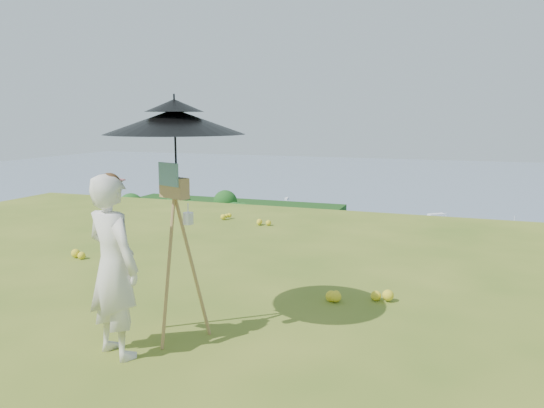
% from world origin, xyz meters
% --- Properties ---
extents(ground, '(14.00, 14.00, 0.00)m').
position_xyz_m(ground, '(0.00, 0.00, 0.00)').
color(ground, '#4F6C1F').
rests_on(ground, ground).
extents(shoreline_tier, '(170.00, 28.00, 8.00)m').
position_xyz_m(shoreline_tier, '(0.00, 75.00, -36.00)').
color(shoreline_tier, '#696054').
rests_on(shoreline_tier, bay_water).
extents(bay_water, '(700.00, 700.00, 0.00)m').
position_xyz_m(bay_water, '(0.00, 240.00, -34.00)').
color(bay_water, slate).
rests_on(bay_water, ground).
extents(peninsula, '(90.00, 60.00, 12.00)m').
position_xyz_m(peninsula, '(-75.00, 155.00, -29.00)').
color(peninsula, '#113A10').
rests_on(peninsula, bay_water).
extents(slope_trees, '(110.00, 50.00, 6.00)m').
position_xyz_m(slope_trees, '(0.00, 35.00, -15.00)').
color(slope_trees, '#164A17').
rests_on(slope_trees, forest_slope).
extents(harbor_town, '(110.00, 22.00, 5.00)m').
position_xyz_m(harbor_town, '(0.00, 75.00, -29.50)').
color(harbor_town, silver).
rests_on(harbor_town, shoreline_tier).
extents(moored_boats, '(140.00, 140.00, 0.70)m').
position_xyz_m(moored_boats, '(-12.50, 161.00, -33.65)').
color(moored_boats, white).
rests_on(moored_boats, bay_water).
extents(wildflowers, '(10.00, 10.50, 0.12)m').
position_xyz_m(wildflowers, '(0.00, 0.25, 0.06)').
color(wildflowers, yellow).
rests_on(wildflowers, ground).
extents(painter, '(0.69, 0.57, 1.62)m').
position_xyz_m(painter, '(1.00, -0.93, 0.81)').
color(painter, white).
rests_on(painter, ground).
extents(field_easel, '(0.84, 0.84, 1.68)m').
position_xyz_m(field_easel, '(1.33, -0.40, 0.84)').
color(field_easel, '#A88646').
rests_on(field_easel, ground).
extents(sun_umbrella, '(1.74, 1.74, 0.91)m').
position_xyz_m(sun_umbrella, '(1.34, -0.38, 1.84)').
color(sun_umbrella, black).
rests_on(sun_umbrella, field_easel).
extents(painter_cap, '(0.27, 0.29, 0.10)m').
position_xyz_m(painter_cap, '(1.00, -0.93, 1.58)').
color(painter_cap, pink).
rests_on(painter_cap, painter).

